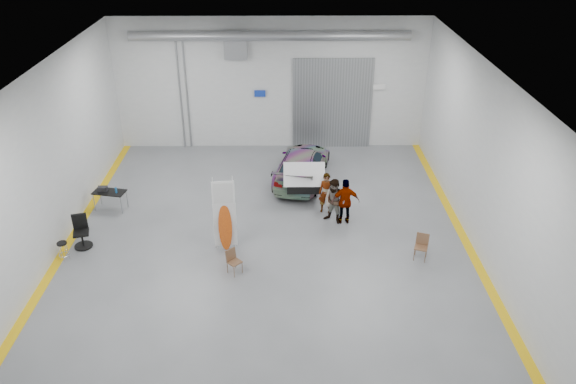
{
  "coord_description": "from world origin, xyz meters",
  "views": [
    {
      "loc": [
        0.57,
        -16.5,
        10.72
      ],
      "look_at": [
        0.71,
        0.57,
        1.5
      ],
      "focal_mm": 35.0,
      "sensor_mm": 36.0,
      "label": 1
    }
  ],
  "objects_px": {
    "shop_stool": "(64,251)",
    "office_chair": "(82,233)",
    "person_b": "(335,201)",
    "person_c": "(345,201)",
    "sedan_car": "(302,165)",
    "folding_chair_far": "(420,252)",
    "person_a": "(326,193)",
    "surfboard_display": "(224,221)",
    "folding_chair_near": "(235,266)",
    "work_table": "(108,191)"
  },
  "relations": [
    {
      "from": "folding_chair_near",
      "to": "folding_chair_far",
      "type": "bearing_deg",
      "value": -37.41
    },
    {
      "from": "sedan_car",
      "to": "shop_stool",
      "type": "xyz_separation_m",
      "value": [
        -7.95,
        -5.78,
        -0.34
      ]
    },
    {
      "from": "sedan_car",
      "to": "surfboard_display",
      "type": "xyz_separation_m",
      "value": [
        -2.73,
        -5.15,
        0.43
      ]
    },
    {
      "from": "surfboard_display",
      "to": "work_table",
      "type": "bearing_deg",
      "value": 143.44
    },
    {
      "from": "person_b",
      "to": "person_c",
      "type": "bearing_deg",
      "value": 28.88
    },
    {
      "from": "folding_chair_far",
      "to": "office_chair",
      "type": "bearing_deg",
      "value": -164.82
    },
    {
      "from": "person_b",
      "to": "surfboard_display",
      "type": "height_order",
      "value": "surfboard_display"
    },
    {
      "from": "surfboard_display",
      "to": "work_table",
      "type": "distance_m",
      "value": 5.38
    },
    {
      "from": "work_table",
      "to": "office_chair",
      "type": "relative_size",
      "value": 1.12
    },
    {
      "from": "person_a",
      "to": "surfboard_display",
      "type": "xyz_separation_m",
      "value": [
        -3.55,
        -2.43,
        0.3
      ]
    },
    {
      "from": "folding_chair_near",
      "to": "person_a",
      "type": "bearing_deg",
      "value": 6.3
    },
    {
      "from": "folding_chair_far",
      "to": "shop_stool",
      "type": "height_order",
      "value": "folding_chair_far"
    },
    {
      "from": "person_c",
      "to": "folding_chair_near",
      "type": "relative_size",
      "value": 2.17
    },
    {
      "from": "shop_stool",
      "to": "work_table",
      "type": "relative_size",
      "value": 0.52
    },
    {
      "from": "person_b",
      "to": "folding_chair_near",
      "type": "relative_size",
      "value": 2.12
    },
    {
      "from": "person_a",
      "to": "folding_chair_far",
      "type": "xyz_separation_m",
      "value": [
        2.9,
        -3.09,
        -0.52
      ]
    },
    {
      "from": "surfboard_display",
      "to": "work_table",
      "type": "xyz_separation_m",
      "value": [
        -4.64,
        2.71,
        -0.35
      ]
    },
    {
      "from": "sedan_car",
      "to": "shop_stool",
      "type": "height_order",
      "value": "sedan_car"
    },
    {
      "from": "surfboard_display",
      "to": "folding_chair_near",
      "type": "relative_size",
      "value": 3.35
    },
    {
      "from": "person_b",
      "to": "work_table",
      "type": "height_order",
      "value": "person_b"
    },
    {
      "from": "office_chair",
      "to": "folding_chair_near",
      "type": "bearing_deg",
      "value": -32.15
    },
    {
      "from": "folding_chair_far",
      "to": "person_c",
      "type": "bearing_deg",
      "value": 153.97
    },
    {
      "from": "shop_stool",
      "to": "office_chair",
      "type": "relative_size",
      "value": 0.58
    },
    {
      "from": "person_c",
      "to": "surfboard_display",
      "type": "height_order",
      "value": "surfboard_display"
    },
    {
      "from": "person_a",
      "to": "office_chair",
      "type": "xyz_separation_m",
      "value": [
        -8.4,
        -2.23,
        -0.29
      ]
    },
    {
      "from": "person_b",
      "to": "work_table",
      "type": "distance_m",
      "value": 8.5
    },
    {
      "from": "person_c",
      "to": "surfboard_display",
      "type": "distance_m",
      "value": 4.51
    },
    {
      "from": "person_a",
      "to": "person_c",
      "type": "relative_size",
      "value": 0.91
    },
    {
      "from": "person_a",
      "to": "folding_chair_near",
      "type": "xyz_separation_m",
      "value": [
        -3.14,
        -3.81,
        -0.54
      ]
    },
    {
      "from": "sedan_car",
      "to": "folding_chair_far",
      "type": "bearing_deg",
      "value": 134.62
    },
    {
      "from": "person_a",
      "to": "sedan_car",
      "type": "bearing_deg",
      "value": 119.64
    },
    {
      "from": "shop_stool",
      "to": "office_chair",
      "type": "xyz_separation_m",
      "value": [
        0.37,
        0.83,
        0.17
      ]
    },
    {
      "from": "folding_chair_far",
      "to": "work_table",
      "type": "height_order",
      "value": "work_table"
    },
    {
      "from": "shop_stool",
      "to": "office_chair",
      "type": "distance_m",
      "value": 0.92
    },
    {
      "from": "office_chair",
      "to": "folding_chair_far",
      "type": "bearing_deg",
      "value": -19.82
    },
    {
      "from": "sedan_car",
      "to": "office_chair",
      "type": "height_order",
      "value": "sedan_car"
    },
    {
      "from": "folding_chair_far",
      "to": "sedan_car",
      "type": "bearing_deg",
      "value": 142.13
    },
    {
      "from": "sedan_car",
      "to": "work_table",
      "type": "bearing_deg",
      "value": 30.3
    },
    {
      "from": "folding_chair_near",
      "to": "work_table",
      "type": "relative_size",
      "value": 0.63
    },
    {
      "from": "shop_stool",
      "to": "person_a",
      "type": "bearing_deg",
      "value": 19.24
    },
    {
      "from": "person_c",
      "to": "folding_chair_far",
      "type": "distance_m",
      "value": 3.29
    },
    {
      "from": "person_c",
      "to": "office_chair",
      "type": "height_order",
      "value": "person_c"
    },
    {
      "from": "person_c",
      "to": "shop_stool",
      "type": "bearing_deg",
      "value": 10.94
    },
    {
      "from": "person_c",
      "to": "folding_chair_far",
      "type": "xyz_separation_m",
      "value": [
        2.26,
        -2.31,
        -0.6
      ]
    },
    {
      "from": "sedan_car",
      "to": "person_b",
      "type": "relative_size",
      "value": 2.69
    },
    {
      "from": "sedan_car",
      "to": "office_chair",
      "type": "bearing_deg",
      "value": 45.14
    },
    {
      "from": "person_a",
      "to": "office_chair",
      "type": "relative_size",
      "value": 1.38
    },
    {
      "from": "person_c",
      "to": "shop_stool",
      "type": "xyz_separation_m",
      "value": [
        -9.4,
        -2.28,
        -0.54
      ]
    },
    {
      "from": "person_b",
      "to": "surfboard_display",
      "type": "xyz_separation_m",
      "value": [
        -3.8,
        -1.68,
        0.24
      ]
    },
    {
      "from": "folding_chair_near",
      "to": "person_c",
      "type": "bearing_deg",
      "value": -5.45
    }
  ]
}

